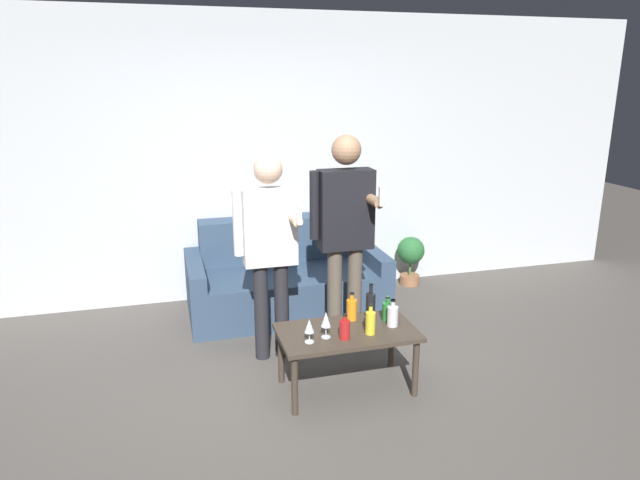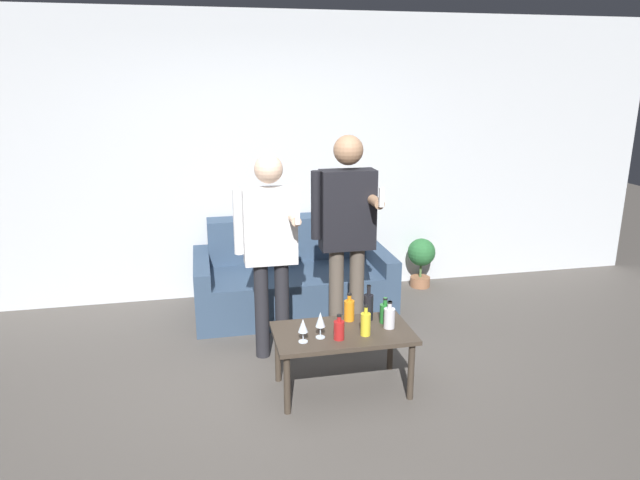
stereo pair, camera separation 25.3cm
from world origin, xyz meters
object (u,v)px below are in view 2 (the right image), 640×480
at_px(couch, 292,278).
at_px(bottle_orange, 339,329).
at_px(person_standing_left, 270,241).
at_px(person_standing_right, 347,226).
at_px(coffee_table, 343,338).

relative_size(couch, bottle_orange, 10.22).
bearing_deg(person_standing_left, person_standing_right, 5.13).
relative_size(couch, person_standing_left, 1.13).
bearing_deg(bottle_orange, person_standing_right, 72.33).
relative_size(bottle_orange, person_standing_right, 0.10).
distance_m(couch, bottle_orange, 1.67).
height_order(person_standing_left, person_standing_right, person_standing_right).
bearing_deg(person_standing_left, coffee_table, -56.30).
bearing_deg(bottle_orange, coffee_table, 63.98).
xyz_separation_m(coffee_table, person_standing_right, (0.19, 0.67, 0.62)).
height_order(bottle_orange, person_standing_left, person_standing_left).
distance_m(bottle_orange, person_standing_left, 0.91).
xyz_separation_m(couch, bottle_orange, (0.05, -1.66, 0.22)).
xyz_separation_m(couch, person_standing_left, (-0.31, -0.93, 0.64)).
bearing_deg(bottle_orange, person_standing_left, 115.93).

